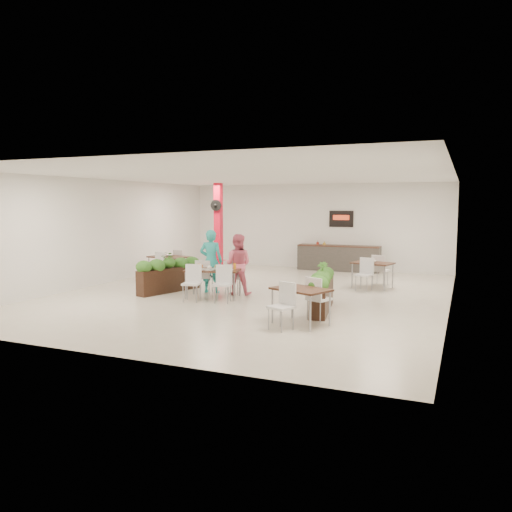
# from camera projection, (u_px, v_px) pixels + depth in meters

# --- Properties ---
(ground) EXTENTS (12.00, 12.00, 0.00)m
(ground) POSITION_uv_depth(u_px,v_px,m) (253.00, 294.00, 13.59)
(ground) COLOR beige
(ground) RESTS_ON ground
(room_shell) EXTENTS (10.10, 12.10, 3.22)m
(room_shell) POSITION_uv_depth(u_px,v_px,m) (253.00, 221.00, 13.38)
(room_shell) COLOR white
(room_shell) RESTS_ON ground
(red_column) EXTENTS (0.40, 0.41, 3.20)m
(red_column) POSITION_uv_depth(u_px,v_px,m) (218.00, 226.00, 18.05)
(red_column) COLOR red
(red_column) RESTS_ON ground
(service_counter) EXTENTS (3.00, 0.64, 2.20)m
(service_counter) POSITION_uv_depth(u_px,v_px,m) (339.00, 257.00, 18.33)
(service_counter) COLOR #33302D
(service_counter) RESTS_ON ground
(main_table) EXTENTS (1.55, 1.85, 0.92)m
(main_table) POSITION_uv_depth(u_px,v_px,m) (213.00, 274.00, 13.05)
(main_table) COLOR black
(main_table) RESTS_ON ground
(diner_man) EXTENTS (0.72, 0.55, 1.75)m
(diner_man) POSITION_uv_depth(u_px,v_px,m) (211.00, 261.00, 13.78)
(diner_man) COLOR #29B2AD
(diner_man) RESTS_ON ground
(diner_woman) EXTENTS (0.92, 0.79, 1.65)m
(diner_woman) POSITION_uv_depth(u_px,v_px,m) (237.00, 264.00, 13.48)
(diner_woman) COLOR pink
(diner_woman) RESTS_ON ground
(planter_left) EXTENTS (0.90, 2.08, 1.13)m
(planter_left) POSITION_uv_depth(u_px,v_px,m) (169.00, 273.00, 13.91)
(planter_left) COLOR black
(planter_left) RESTS_ON ground
(planter_right) EXTENTS (0.69, 2.14, 1.14)m
(planter_right) POSITION_uv_depth(u_px,v_px,m) (322.00, 289.00, 11.44)
(planter_right) COLOR black
(planter_right) RESTS_ON ground
(side_table_a) EXTENTS (1.40, 1.67, 0.92)m
(side_table_a) POSITION_uv_depth(u_px,v_px,m) (169.00, 260.00, 16.29)
(side_table_a) COLOR black
(side_table_a) RESTS_ON ground
(side_table_b) EXTENTS (1.26, 1.67, 0.92)m
(side_table_b) POSITION_uv_depth(u_px,v_px,m) (373.00, 267.00, 14.57)
(side_table_b) COLOR black
(side_table_b) RESTS_ON ground
(side_table_c) EXTENTS (1.32, 1.66, 0.92)m
(side_table_c) POSITION_uv_depth(u_px,v_px,m) (301.00, 295.00, 10.12)
(side_table_c) COLOR black
(side_table_c) RESTS_ON ground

